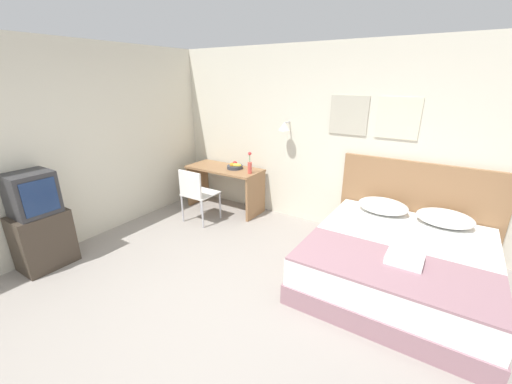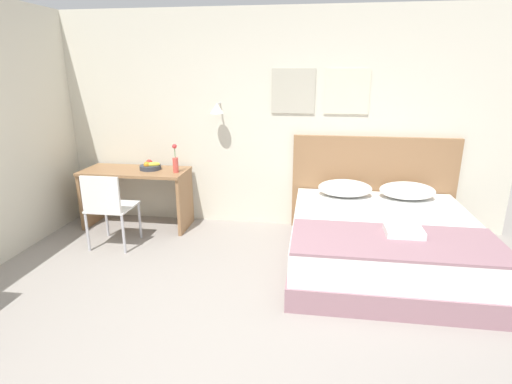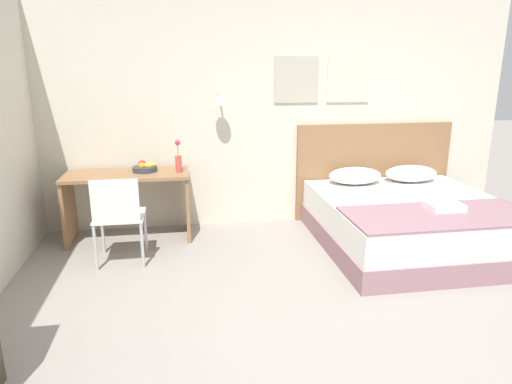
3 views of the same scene
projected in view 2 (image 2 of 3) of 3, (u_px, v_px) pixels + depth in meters
name	position (u px, v px, depth m)	size (l,w,h in m)	color
ground_plane	(213.00, 366.00, 2.73)	(24.00, 24.00, 0.00)	gray
wall_back	(265.00, 121.00, 4.94)	(5.91, 0.31, 2.65)	beige
bed	(383.00, 243.00, 4.06)	(1.84, 1.97, 0.52)	gray
headboard	(372.00, 184.00, 4.92)	(1.96, 0.06, 1.18)	#8E6642
pillow_left	(345.00, 188.00, 4.69)	(0.62, 0.42, 0.19)	white
pillow_right	(407.00, 191.00, 4.59)	(0.62, 0.42, 0.19)	white
throw_blanket	(396.00, 241.00, 3.44)	(1.79, 0.79, 0.02)	gray
folded_towel_near_foot	(404.00, 231.00, 3.54)	(0.33, 0.26, 0.06)	white
desk	(136.00, 186.00, 5.05)	(1.31, 0.58, 0.75)	#8E6642
desk_chair	(107.00, 204.00, 4.40)	(0.46, 0.46, 0.87)	white
fruit_bowl	(150.00, 166.00, 4.99)	(0.27, 0.26, 0.12)	#333842
flower_vase	(175.00, 162.00, 4.83)	(0.07, 0.07, 0.35)	#D14C42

